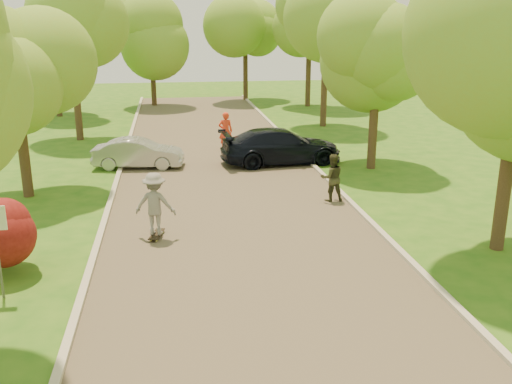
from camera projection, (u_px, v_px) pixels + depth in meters
ground at (292, 380)px, 9.93m from camera, size 100.00×100.00×0.00m
road at (237, 224)px, 17.50m from camera, size 8.00×60.00×0.01m
curb_left at (102, 229)px, 16.90m from camera, size 0.18×60.00×0.12m
curb_right at (364, 216)px, 18.06m from camera, size 0.18×60.00×0.12m
tree_l_midb at (19, 65)px, 18.97m from camera, size 4.30×4.20×6.62m
tree_l_far at (75, 31)px, 28.24m from camera, size 4.92×4.80×7.79m
tree_r_midb at (383, 49)px, 22.70m from camera, size 4.51×4.40×7.01m
tree_r_far at (330, 23)px, 31.98m from camera, size 5.33×5.20×8.34m
tree_bg_a at (55, 31)px, 35.51m from camera, size 5.12×5.00×7.72m
tree_bg_b at (313, 27)px, 39.78m from camera, size 5.12×5.00×7.95m
tree_bg_c at (154, 34)px, 40.24m from camera, size 4.92×4.80×7.33m
tree_bg_d at (248, 29)px, 43.05m from camera, size 5.12×5.00×7.72m
silver_sedan at (138, 153)px, 24.03m from camera, size 3.89×1.75×1.24m
dark_sedan at (281, 146)px, 24.71m from camera, size 5.42×2.59×1.52m
longboard at (157, 234)px, 16.39m from camera, size 0.48×0.97×0.11m
skateboarder at (155, 204)px, 16.12m from camera, size 1.30×0.95×1.81m
person_striped at (226, 131)px, 27.15m from camera, size 0.68×0.46×1.84m
person_olive at (332, 178)px, 19.50m from camera, size 0.81×0.64×1.66m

